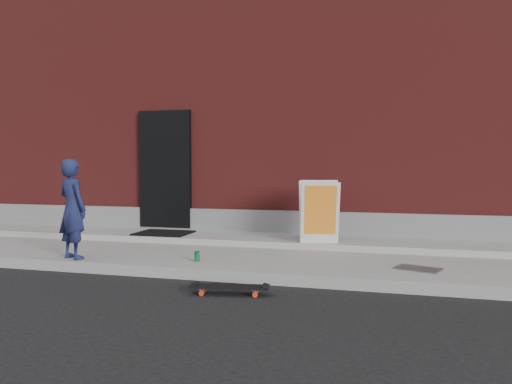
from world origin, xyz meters
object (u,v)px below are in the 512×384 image
(skateboard, at_px, (229,287))
(pizza_sign, at_px, (319,211))
(child, at_px, (72,209))
(soda_can, at_px, (197,256))

(skateboard, distance_m, pizza_sign, 2.69)
(child, height_order, skateboard, child)
(child, xyz_separation_m, soda_can, (1.77, 0.26, -0.64))
(pizza_sign, height_order, soda_can, pizza_sign)
(pizza_sign, bearing_deg, child, -151.19)
(skateboard, bearing_deg, pizza_sign, 75.46)
(skateboard, bearing_deg, soda_can, 128.66)
(soda_can, bearing_deg, pizza_sign, 46.11)
(skateboard, relative_size, soda_can, 6.47)
(child, distance_m, skateboard, 2.79)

